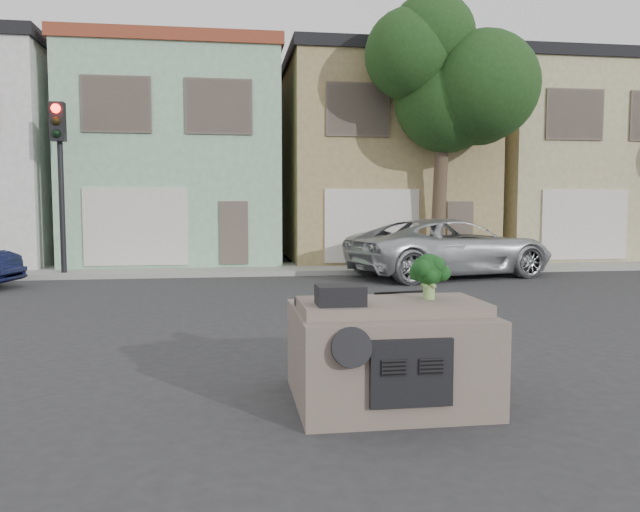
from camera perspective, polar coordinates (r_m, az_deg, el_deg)
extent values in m
plane|color=#303033|center=(9.87, 1.73, -7.77)|extent=(120.00, 120.00, 0.00)
cube|color=gray|center=(20.16, -3.46, -1.17)|extent=(40.00, 3.00, 0.15)
cube|color=#8DBD9A|center=(24.11, -12.74, 8.49)|extent=(7.20, 8.20, 7.55)
cube|color=#9E8858|center=(24.71, 5.08, 8.49)|extent=(7.20, 8.20, 7.55)
cube|color=tan|center=(27.42, 20.66, 7.83)|extent=(7.20, 8.20, 7.55)
imported|color=#B9BCBF|center=(19.00, 11.85, -1.84)|extent=(6.75, 4.35, 1.73)
cube|color=black|center=(19.59, -22.64, 5.56)|extent=(0.40, 0.40, 5.10)
cube|color=#1C3D17|center=(20.52, 10.94, 10.54)|extent=(4.40, 4.00, 8.50)
cube|color=#6F5F55|center=(6.88, 6.14, -8.50)|extent=(2.00, 1.80, 1.12)
cube|color=black|center=(6.30, 1.86, -3.59)|extent=(0.48, 0.38, 0.20)
cube|color=black|center=(7.21, 7.58, -3.30)|extent=(0.69, 0.15, 0.02)
cube|color=#113412|center=(6.78, 9.95, -1.80)|extent=(0.44, 0.44, 0.50)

